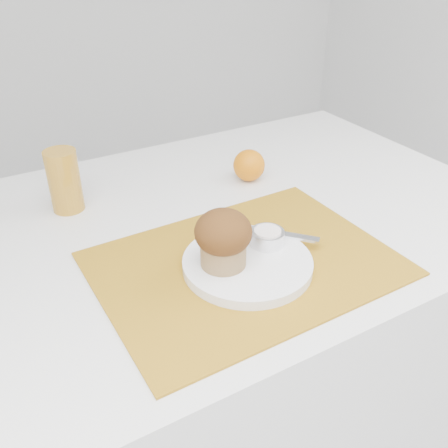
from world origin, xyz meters
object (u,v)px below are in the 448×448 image
muffin (223,238)px  table (221,347)px  plate (247,263)px  orange (249,165)px  juice_glass (64,181)px

muffin → table: bearing=61.6°
table → plate: 0.43m
plate → orange: orange is taller
plate → juice_glass: 0.42m
plate → orange: bearing=57.2°
orange → juice_glass: (-0.40, 0.07, 0.03)m
orange → muffin: (-0.23, -0.28, 0.04)m
juice_glass → muffin: size_ratio=1.30×
plate → muffin: size_ratio=2.23×
table → plate: bearing=-106.0°
juice_glass → muffin: 0.39m
juice_glass → muffin: (0.17, -0.35, 0.01)m
orange → table: bearing=-142.0°
table → muffin: 0.49m
table → orange: bearing=38.0°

